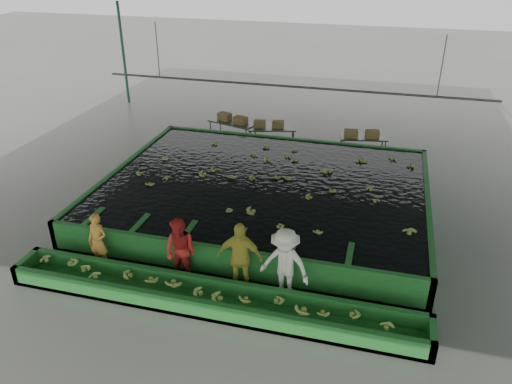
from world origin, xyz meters
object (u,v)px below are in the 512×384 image
(sorting_trough, at_px, (210,298))
(packing_table_mid, at_px, (272,138))
(worker_c, at_px, (239,258))
(packing_table_right, at_px, (362,147))
(packing_table_left, at_px, (233,132))
(box_stack_right, at_px, (361,137))
(box_stack_left, at_px, (232,122))
(box_stack_mid, at_px, (269,127))
(flotation_tank, at_px, (264,194))
(worker_a, at_px, (98,241))
(worker_b, at_px, (181,251))
(worker_d, at_px, (285,265))

(sorting_trough, xyz_separation_m, packing_table_mid, (-0.95, 10.05, 0.19))
(worker_c, relative_size, packing_table_right, 1.04)
(worker_c, bearing_deg, packing_table_left, 103.00)
(sorting_trough, bearing_deg, box_stack_right, 75.31)
(box_stack_left, bearing_deg, box_stack_mid, -5.43)
(worker_c, xyz_separation_m, packing_table_left, (-3.16, 9.41, -0.48))
(flotation_tank, xyz_separation_m, box_stack_mid, (-1.08, 4.94, 0.43))
(flotation_tank, bearing_deg, packing_table_mid, 100.90)
(sorting_trough, xyz_separation_m, worker_a, (-3.31, 0.80, 0.51))
(packing_table_right, relative_size, box_stack_left, 1.33)
(worker_b, bearing_deg, flotation_tank, 88.61)
(packing_table_mid, bearing_deg, worker_c, -81.15)
(packing_table_right, bearing_deg, worker_c, -103.41)
(worker_d, relative_size, box_stack_right, 1.42)
(packing_table_right, bearing_deg, worker_b, -111.86)
(packing_table_right, height_order, box_stack_mid, box_stack_mid)
(worker_b, height_order, packing_table_right, worker_b)
(packing_table_right, relative_size, box_stack_mid, 1.49)
(box_stack_mid, bearing_deg, box_stack_left, 174.57)
(worker_d, height_order, box_stack_left, worker_d)
(worker_b, bearing_deg, packing_table_mid, 101.54)
(sorting_trough, xyz_separation_m, worker_c, (0.49, 0.80, 0.69))
(sorting_trough, height_order, box_stack_right, box_stack_right)
(box_stack_right, bearing_deg, worker_c, -103.06)
(packing_table_right, height_order, box_stack_right, box_stack_right)
(packing_table_left, distance_m, box_stack_mid, 1.66)
(sorting_trough, distance_m, worker_b, 1.44)
(worker_c, relative_size, box_stack_left, 1.38)
(worker_b, xyz_separation_m, packing_table_mid, (0.07, 9.25, -0.43))
(sorting_trough, relative_size, box_stack_mid, 8.29)
(worker_c, relative_size, box_stack_mid, 1.56)
(packing_table_left, relative_size, box_stack_right, 1.52)
(packing_table_left, xyz_separation_m, box_stack_right, (5.30, -0.20, 0.36))
(worker_b, relative_size, box_stack_right, 1.32)
(worker_d, bearing_deg, box_stack_right, 94.24)
(worker_c, xyz_separation_m, packing_table_mid, (-1.44, 9.25, -0.50))
(flotation_tank, xyz_separation_m, packing_table_right, (2.70, 4.98, -0.04))
(worker_a, bearing_deg, worker_d, 7.63)
(worker_b, bearing_deg, packing_table_right, 80.11)
(flotation_tank, xyz_separation_m, worker_d, (1.59, -4.30, 0.49))
(flotation_tank, height_order, box_stack_mid, box_stack_mid)
(worker_a, relative_size, packing_table_right, 0.85)
(sorting_trough, relative_size, packing_table_left, 4.99)
(flotation_tank, relative_size, packing_table_left, 4.99)
(worker_d, distance_m, box_stack_mid, 9.62)
(worker_d, relative_size, packing_table_right, 1.04)
(box_stack_left, height_order, box_stack_right, box_stack_left)
(worker_c, relative_size, packing_table_left, 0.94)
(box_stack_left, distance_m, box_stack_mid, 1.60)
(worker_a, xyz_separation_m, box_stack_right, (5.94, 9.21, 0.06))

